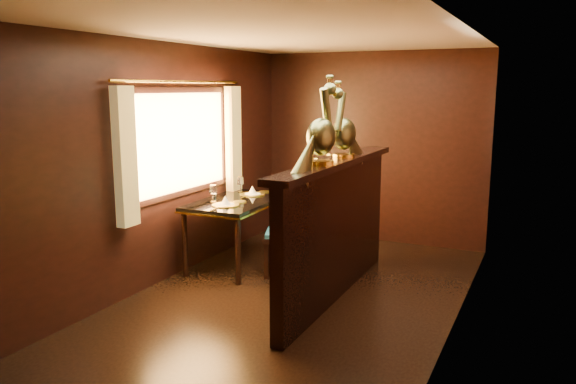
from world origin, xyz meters
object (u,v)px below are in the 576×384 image
at_px(chair_left, 314,220).
at_px(chair_right, 295,217).
at_px(peacock_right, 344,120).
at_px(peacock_left, 321,120).
at_px(dining_table, 237,206).

xyz_separation_m(chair_left, chair_right, (-0.36, 0.32, -0.07)).
distance_m(chair_left, peacock_right, 1.05).
xyz_separation_m(chair_left, peacock_left, (0.28, -0.54, 1.04)).
bearing_deg(chair_right, peacock_left, -74.32).
distance_m(dining_table, chair_right, 0.74).
height_order(dining_table, peacock_left, peacock_left).
bearing_deg(peacock_left, peacock_right, 90.00).
relative_size(chair_right, peacock_right, 1.68).
relative_size(chair_left, chair_right, 1.11).
bearing_deg(peacock_right, peacock_left, -90.00).
bearing_deg(chair_left, chair_right, 135.18).
height_order(dining_table, chair_right, chair_right).
relative_size(dining_table, chair_right, 1.08).
height_order(chair_left, chair_right, chair_left).
xyz_separation_m(chair_left, peacock_right, (0.28, 0.05, 1.01)).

